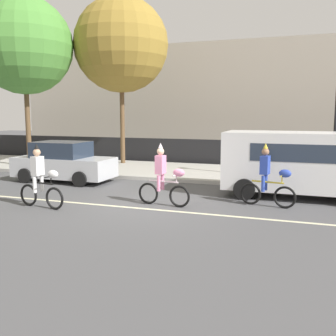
% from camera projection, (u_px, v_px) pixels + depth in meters
% --- Properties ---
extents(ground_plane, '(80.00, 80.00, 0.00)m').
position_uv_depth(ground_plane, '(146.00, 205.00, 12.13)').
color(ground_plane, '#4C4C4F').
extents(road_centre_line, '(36.00, 0.14, 0.01)m').
position_uv_depth(road_centre_line, '(140.00, 208.00, 11.66)').
color(road_centre_line, beige).
rests_on(road_centre_line, ground).
extents(sidewalk_curb, '(60.00, 5.00, 0.15)m').
position_uv_depth(sidewalk_curb, '(200.00, 172.00, 18.19)').
color(sidewalk_curb, '#ADAAA3').
rests_on(sidewalk_curb, ground).
extents(fence_line, '(40.00, 0.08, 1.40)m').
position_uv_depth(fence_line, '(214.00, 153.00, 20.81)').
color(fence_line, black).
rests_on(fence_line, ground).
extents(building_backdrop, '(28.00, 8.00, 7.29)m').
position_uv_depth(building_backdrop, '(224.00, 101.00, 28.85)').
color(building_backdrop, '#B2A899').
rests_on(building_backdrop, ground).
extents(parade_cyclist_zebra, '(1.71, 0.52, 1.92)m').
position_uv_depth(parade_cyclist_zebra, '(41.00, 180.00, 11.63)').
color(parade_cyclist_zebra, black).
rests_on(parade_cyclist_zebra, ground).
extents(parade_cyclist_pink, '(1.72, 0.50, 1.92)m').
position_uv_depth(parade_cyclist_pink, '(164.00, 179.00, 11.90)').
color(parade_cyclist_pink, black).
rests_on(parade_cyclist_pink, ground).
extents(parade_cyclist_cobalt, '(1.71, 0.53, 1.92)m').
position_uv_depth(parade_cyclist_cobalt, '(268.00, 179.00, 11.80)').
color(parade_cyclist_cobalt, black).
rests_on(parade_cyclist_cobalt, ground).
extents(parked_van_white, '(5.00, 2.22, 2.18)m').
position_uv_depth(parked_van_white, '(304.00, 160.00, 12.99)').
color(parked_van_white, white).
rests_on(parked_van_white, ground).
extents(parked_car_silver, '(4.10, 1.92, 1.64)m').
position_uv_depth(parked_car_silver, '(64.00, 163.00, 16.17)').
color(parked_car_silver, '#B7BABF').
rests_on(parked_car_silver, ground).
extents(street_tree_near_lamp, '(4.67, 4.67, 8.21)m').
position_uv_depth(street_tree_near_lamp, '(24.00, 46.00, 18.93)').
color(street_tree_near_lamp, brown).
rests_on(street_tree_near_lamp, sidewalk_curb).
extents(street_tree_far_corner, '(4.86, 4.86, 8.55)m').
position_uv_depth(street_tree_far_corner, '(121.00, 45.00, 20.17)').
color(street_tree_far_corner, brown).
rests_on(street_tree_far_corner, sidewalk_curb).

